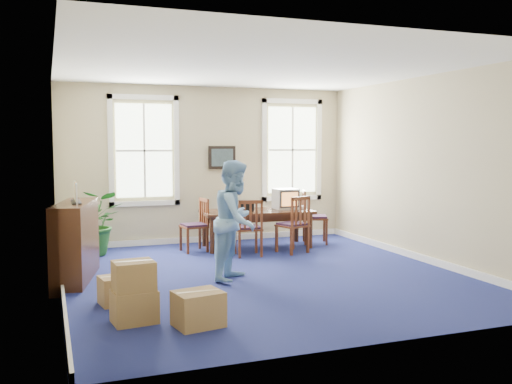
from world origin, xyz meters
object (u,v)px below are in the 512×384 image
object	(u,v)px
crt_tv	(286,199)
potted_plant	(95,223)
chair_near_left	(248,227)
credenza	(75,239)
cardboard_boxes	(149,287)
conference_table	(257,229)
man	(236,220)

from	to	relation	value
crt_tv	potted_plant	xyz separation A→B (m)	(-3.69, 0.23, -0.33)
chair_near_left	potted_plant	size ratio (longest dim) A/B	0.86
crt_tv	chair_near_left	bearing A→B (deg)	-142.87
credenza	chair_near_left	bearing A→B (deg)	28.39
cardboard_boxes	credenza	bearing A→B (deg)	107.37
potted_plant	credenza	bearing A→B (deg)	-102.82
chair_near_left	cardboard_boxes	distance (m)	3.89
conference_table	chair_near_left	xyz separation A→B (m)	(-0.44, -0.73, 0.15)
chair_near_left	potted_plant	distance (m)	2.81
man	credenza	distance (m)	2.42
chair_near_left	man	distance (m)	1.82
crt_tv	chair_near_left	size ratio (longest dim) A/B	0.47
credenza	man	bearing A→B (deg)	-5.93
potted_plant	conference_table	bearing A→B (deg)	-5.30
conference_table	cardboard_boxes	world-z (taller)	cardboard_boxes
chair_near_left	credenza	size ratio (longest dim) A/B	0.66
conference_table	potted_plant	xyz separation A→B (m)	(-3.06, 0.28, 0.23)
potted_plant	man	bearing A→B (deg)	-54.80
conference_table	crt_tv	size ratio (longest dim) A/B	4.43
chair_near_left	credenza	world-z (taller)	credenza
chair_near_left	credenza	bearing A→B (deg)	21.85
conference_table	chair_near_left	distance (m)	0.87
conference_table	potted_plant	size ratio (longest dim) A/B	1.79
credenza	conference_table	bearing A→B (deg)	37.31
conference_table	man	size ratio (longest dim) A/B	1.20
credenza	cardboard_boxes	bearing A→B (deg)	-59.51
chair_near_left	potted_plant	xyz separation A→B (m)	(-2.62, 1.02, 0.08)
man	potted_plant	size ratio (longest dim) A/B	1.50
conference_table	man	xyz separation A→B (m)	(-1.20, -2.35, 0.53)
credenza	cardboard_boxes	xyz separation A→B (m)	(0.72, -2.29, -0.24)
man	potted_plant	world-z (taller)	man
conference_table	credenza	distance (m)	3.82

